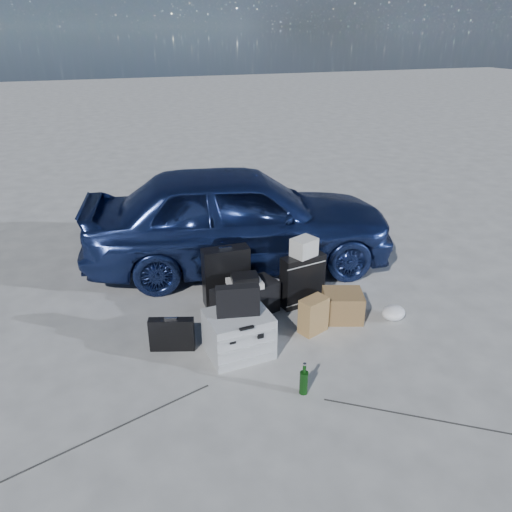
{
  "coord_description": "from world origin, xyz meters",
  "views": [
    {
      "loc": [
        -1.43,
        -3.75,
        2.94
      ],
      "look_at": [
        0.18,
        0.85,
        0.69
      ],
      "focal_mm": 35.0,
      "sensor_mm": 36.0,
      "label": 1
    }
  ],
  "objects_px": {
    "pelican_case": "(239,334)",
    "briefcase": "(172,334)",
    "car": "(239,217)",
    "cardboard_box": "(342,306)",
    "suitcase_left": "(226,276)",
    "green_bottle": "(304,379)",
    "suitcase_right": "(302,280)",
    "duffel_bag": "(246,300)"
  },
  "relations": [
    {
      "from": "pelican_case",
      "to": "suitcase_right",
      "type": "distance_m",
      "value": 1.19
    },
    {
      "from": "suitcase_right",
      "to": "pelican_case",
      "type": "bearing_deg",
      "value": -154.82
    },
    {
      "from": "suitcase_right",
      "to": "cardboard_box",
      "type": "distance_m",
      "value": 0.55
    },
    {
      "from": "car",
      "to": "pelican_case",
      "type": "height_order",
      "value": "car"
    },
    {
      "from": "car",
      "to": "suitcase_right",
      "type": "relative_size",
      "value": 6.54
    },
    {
      "from": "green_bottle",
      "to": "car",
      "type": "bearing_deg",
      "value": 84.36
    },
    {
      "from": "suitcase_left",
      "to": "green_bottle",
      "type": "bearing_deg",
      "value": -83.04
    },
    {
      "from": "pelican_case",
      "to": "green_bottle",
      "type": "xyz_separation_m",
      "value": [
        0.36,
        -0.76,
        -0.07
      ]
    },
    {
      "from": "pelican_case",
      "to": "briefcase",
      "type": "xyz_separation_m",
      "value": [
        -0.61,
        0.28,
        -0.05
      ]
    },
    {
      "from": "car",
      "to": "cardboard_box",
      "type": "distance_m",
      "value": 1.89
    },
    {
      "from": "briefcase",
      "to": "suitcase_left",
      "type": "relative_size",
      "value": 0.64
    },
    {
      "from": "pelican_case",
      "to": "briefcase",
      "type": "bearing_deg",
      "value": 151.58
    },
    {
      "from": "briefcase",
      "to": "cardboard_box",
      "type": "relative_size",
      "value": 1.06
    },
    {
      "from": "briefcase",
      "to": "suitcase_right",
      "type": "height_order",
      "value": "suitcase_right"
    },
    {
      "from": "suitcase_left",
      "to": "duffel_bag",
      "type": "xyz_separation_m",
      "value": [
        0.12,
        -0.34,
        -0.16
      ]
    },
    {
      "from": "suitcase_left",
      "to": "green_bottle",
      "type": "distance_m",
      "value": 1.77
    },
    {
      "from": "suitcase_left",
      "to": "green_bottle",
      "type": "height_order",
      "value": "suitcase_left"
    },
    {
      "from": "cardboard_box",
      "to": "green_bottle",
      "type": "relative_size",
      "value": 1.39
    },
    {
      "from": "briefcase",
      "to": "duffel_bag",
      "type": "relative_size",
      "value": 0.6
    },
    {
      "from": "pelican_case",
      "to": "briefcase",
      "type": "height_order",
      "value": "pelican_case"
    },
    {
      "from": "briefcase",
      "to": "cardboard_box",
      "type": "bearing_deg",
      "value": 16.87
    },
    {
      "from": "pelican_case",
      "to": "suitcase_right",
      "type": "bearing_deg",
      "value": 30.76
    },
    {
      "from": "car",
      "to": "cardboard_box",
      "type": "bearing_deg",
      "value": -149.08
    },
    {
      "from": "car",
      "to": "pelican_case",
      "type": "distance_m",
      "value": 2.09
    },
    {
      "from": "pelican_case",
      "to": "suitcase_right",
      "type": "height_order",
      "value": "suitcase_right"
    },
    {
      "from": "suitcase_left",
      "to": "cardboard_box",
      "type": "xyz_separation_m",
      "value": [
        1.1,
        -0.75,
        -0.19
      ]
    },
    {
      "from": "pelican_case",
      "to": "cardboard_box",
      "type": "relative_size",
      "value": 1.43
    },
    {
      "from": "duffel_bag",
      "to": "green_bottle",
      "type": "xyz_separation_m",
      "value": [
        0.07,
        -1.41,
        -0.03
      ]
    },
    {
      "from": "pelican_case",
      "to": "cardboard_box",
      "type": "xyz_separation_m",
      "value": [
        1.27,
        0.24,
        -0.06
      ]
    },
    {
      "from": "suitcase_left",
      "to": "car",
      "type": "bearing_deg",
      "value": 65.0
    },
    {
      "from": "cardboard_box",
      "to": "suitcase_right",
      "type": "bearing_deg",
      "value": 123.7
    },
    {
      "from": "suitcase_left",
      "to": "suitcase_right",
      "type": "xyz_separation_m",
      "value": [
        0.81,
        -0.32,
        -0.04
      ]
    },
    {
      "from": "briefcase",
      "to": "suitcase_left",
      "type": "bearing_deg",
      "value": 60.85
    },
    {
      "from": "briefcase",
      "to": "green_bottle",
      "type": "xyz_separation_m",
      "value": [
        0.96,
        -1.03,
        -0.02
      ]
    },
    {
      "from": "car",
      "to": "suitcase_left",
      "type": "bearing_deg",
      "value": 164.4
    },
    {
      "from": "green_bottle",
      "to": "duffel_bag",
      "type": "bearing_deg",
      "value": 92.9
    },
    {
      "from": "car",
      "to": "cardboard_box",
      "type": "height_order",
      "value": "car"
    },
    {
      "from": "green_bottle",
      "to": "suitcase_left",
      "type": "bearing_deg",
      "value": 96.23
    },
    {
      "from": "suitcase_right",
      "to": "cardboard_box",
      "type": "relative_size",
      "value": 1.45
    },
    {
      "from": "briefcase",
      "to": "car",
      "type": "bearing_deg",
      "value": 71.53
    },
    {
      "from": "pelican_case",
      "to": "briefcase",
      "type": "distance_m",
      "value": 0.67
    },
    {
      "from": "pelican_case",
      "to": "green_bottle",
      "type": "bearing_deg",
      "value": -68.78
    }
  ]
}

